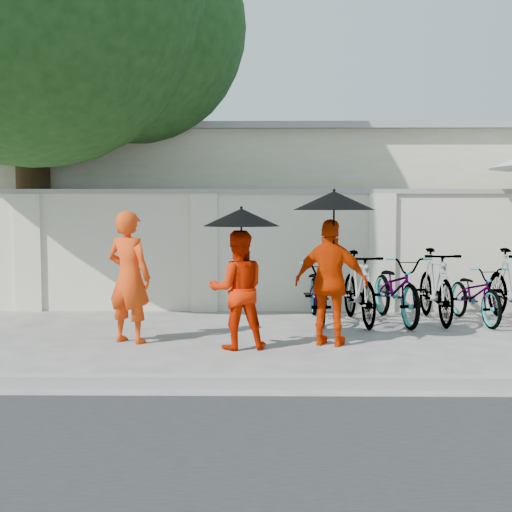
{
  "coord_description": "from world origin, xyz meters",
  "views": [
    {
      "loc": [
        0.01,
        -7.79,
        1.71
      ],
      "look_at": [
        -0.1,
        0.87,
        1.1
      ],
      "focal_mm": 45.0,
      "sensor_mm": 36.0,
      "label": 1
    }
  ],
  "objects": [
    {
      "name": "bike_2",
      "position": [
        2.05,
        2.02,
        0.52
      ],
      "size": [
        0.94,
        2.05,
        1.04
      ],
      "primitive_type": "imported",
      "rotation": [
        0.0,
        0.0,
        0.13
      ],
      "color": "#9C9EA7",
      "rests_on": "ground"
    },
    {
      "name": "ground",
      "position": [
        0.0,
        0.0,
        0.0
      ],
      "size": [
        80.0,
        80.0,
        0.0
      ],
      "primitive_type": "plane",
      "color": "#A5A094"
    },
    {
      "name": "bike_4",
      "position": [
        3.25,
        1.99,
        0.44
      ],
      "size": [
        0.8,
        1.75,
        0.89
      ],
      "primitive_type": "imported",
      "rotation": [
        0.0,
        0.0,
        0.13
      ],
      "color": "#9C9EA7",
      "rests_on": "ground"
    },
    {
      "name": "bike_3",
      "position": [
        2.65,
        2.03,
        0.57
      ],
      "size": [
        0.53,
        1.88,
        1.13
      ],
      "primitive_type": "imported",
      "rotation": [
        0.0,
        0.0,
        -0.0
      ],
      "color": "#9C9EA7",
      "rests_on": "ground"
    },
    {
      "name": "bike_1",
      "position": [
        1.45,
        1.88,
        0.55
      ],
      "size": [
        0.7,
        1.88,
        1.1
      ],
      "primitive_type": "imported",
      "rotation": [
        0.0,
        0.0,
        0.1
      ],
      "color": "#9C9EA7",
      "rests_on": "ground"
    },
    {
      "name": "monk_left",
      "position": [
        -1.74,
        0.44,
        0.86
      ],
      "size": [
        0.74,
        0.63,
        1.71
      ],
      "primitive_type": "imported",
      "rotation": [
        0.0,
        0.0,
        2.71
      ],
      "color": "#E93D0C",
      "rests_on": "ground"
    },
    {
      "name": "compound_wall",
      "position": [
        1.0,
        3.2,
        1.0
      ],
      "size": [
        20.0,
        0.3,
        2.0
      ],
      "primitive_type": "cube",
      "color": "beige",
      "rests_on": "ground"
    },
    {
      "name": "kerb",
      "position": [
        0.0,
        -1.7,
        0.06
      ],
      "size": [
        40.0,
        0.16,
        0.12
      ],
      "primitive_type": "cube",
      "color": "gray",
      "rests_on": "ground"
    },
    {
      "name": "parasol_right",
      "position": [
        0.88,
        0.21,
        1.84
      ],
      "size": [
        1.03,
        1.03,
        1.05
      ],
      "color": "black",
      "rests_on": "ground"
    },
    {
      "name": "building_behind",
      "position": [
        2.0,
        7.0,
        1.6
      ],
      "size": [
        14.0,
        6.0,
        3.2
      ],
      "primitive_type": "cube",
      "color": "beige",
      "rests_on": "ground"
    },
    {
      "name": "bike_0",
      "position": [
        0.85,
        2.07,
        0.48
      ],
      "size": [
        0.67,
        1.84,
        0.96
      ],
      "primitive_type": "imported",
      "rotation": [
        0.0,
        0.0,
        0.02
      ],
      "color": "#9C9EA7",
      "rests_on": "ground"
    },
    {
      "name": "shade_tree",
      "position": [
        -3.66,
        2.97,
        5.1
      ],
      "size": [
        6.7,
        6.2,
        8.2
      ],
      "color": "#402C13",
      "rests_on": "ground"
    },
    {
      "name": "monk_center",
      "position": [
        -0.32,
        0.09,
        0.74
      ],
      "size": [
        0.8,
        0.67,
        1.47
      ],
      "primitive_type": "imported",
      "rotation": [
        0.0,
        0.0,
        3.31
      ],
      "color": "red",
      "rests_on": "ground"
    },
    {
      "name": "monk_right",
      "position": [
        0.86,
        0.29,
        0.8
      ],
      "size": [
        1.02,
        0.68,
        1.61
      ],
      "primitive_type": "imported",
      "rotation": [
        0.0,
        0.0,
        2.8
      ],
      "color": "red",
      "rests_on": "ground"
    },
    {
      "name": "parasol_center",
      "position": [
        -0.27,
        0.01,
        1.63
      ],
      "size": [
        0.94,
        0.94,
        0.91
      ],
      "color": "black",
      "rests_on": "ground"
    }
  ]
}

